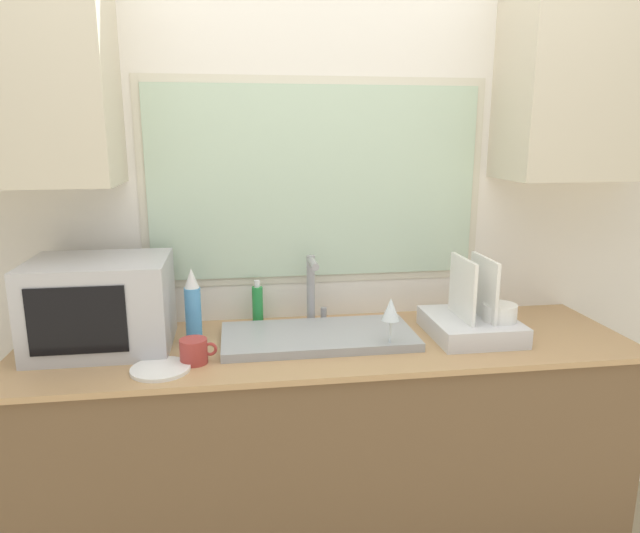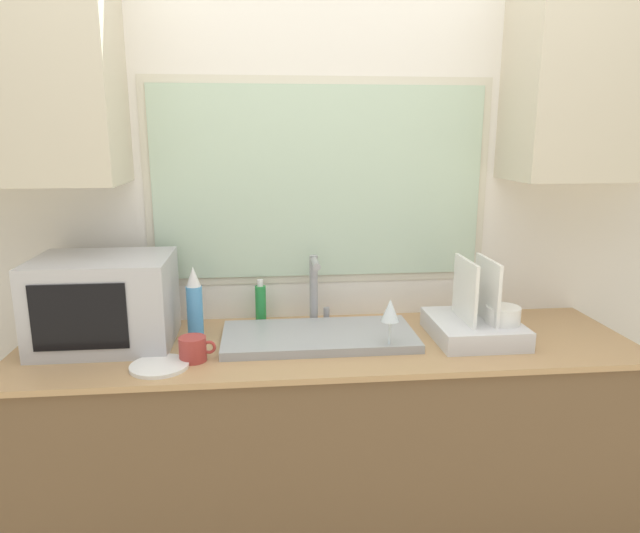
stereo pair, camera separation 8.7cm
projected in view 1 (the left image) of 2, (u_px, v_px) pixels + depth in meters
countertop at (327, 456)px, 2.12m from camera, size 2.15×0.62×0.91m
wall_back at (316, 186)px, 2.17m from camera, size 6.00×0.38×2.60m
sink_basin at (318, 336)px, 2.02m from camera, size 0.68×0.33×0.03m
faucet at (312, 286)px, 2.17m from camera, size 0.08×0.14×0.27m
microwave at (101, 304)px, 1.93m from camera, size 0.45×0.35×0.31m
dish_rack at (474, 320)px, 2.06m from camera, size 0.30×0.34×0.29m
spray_bottle at (193, 307)px, 1.98m from camera, size 0.06×0.06×0.27m
soap_bottle at (258, 304)px, 2.18m from camera, size 0.04×0.04×0.17m
mug_near_sink at (194, 351)px, 1.82m from camera, size 0.12×0.09×0.08m
wine_glass at (391, 312)px, 1.89m from camera, size 0.06×0.06×0.19m
small_plate at (160, 369)px, 1.76m from camera, size 0.18×0.18×0.01m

